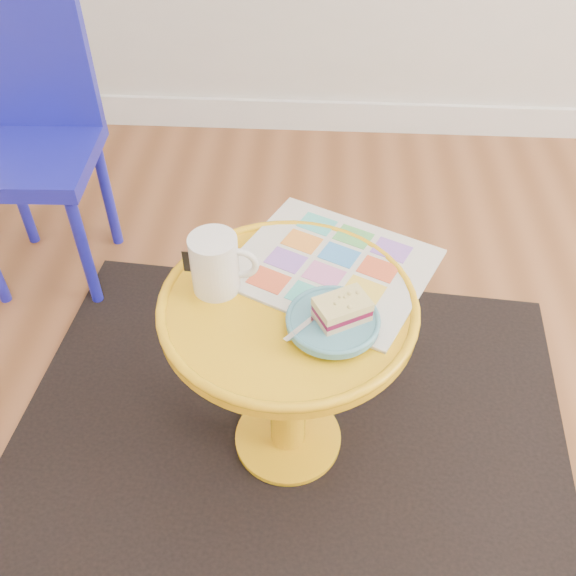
# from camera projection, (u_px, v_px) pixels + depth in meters

# --- Properties ---
(room_walls) EXTENTS (4.00, 4.00, 4.00)m
(room_walls) POSITION_uv_depth(u_px,v_px,m) (180.00, 287.00, 1.81)
(room_walls) COLOR silver
(room_walls) RESTS_ON ground
(rug) EXTENTS (1.39, 1.21, 0.01)m
(rug) POSITION_uv_depth(u_px,v_px,m) (288.00, 440.00, 1.52)
(rug) COLOR black
(rug) RESTS_ON ground
(side_table) EXTENTS (0.49, 0.49, 0.46)m
(side_table) POSITION_uv_depth(u_px,v_px,m) (288.00, 349.00, 1.29)
(side_table) COLOR #EAA913
(side_table) RESTS_ON ground
(chair) EXTENTS (0.35, 0.35, 0.76)m
(chair) POSITION_uv_depth(u_px,v_px,m) (31.00, 131.00, 1.69)
(chair) COLOR #1A1AA9
(chair) RESTS_ON ground
(newspaper) EXTENTS (0.47, 0.44, 0.01)m
(newspaper) POSITION_uv_depth(u_px,v_px,m) (332.00, 266.00, 1.27)
(newspaper) COLOR silver
(newspaper) RESTS_ON side_table
(mug) EXTENTS (0.13, 0.09, 0.12)m
(mug) POSITION_uv_depth(u_px,v_px,m) (216.00, 262.00, 1.19)
(mug) COLOR white
(mug) RESTS_ON side_table
(plate) EXTENTS (0.17, 0.17, 0.02)m
(plate) POSITION_uv_depth(u_px,v_px,m) (333.00, 322.00, 1.14)
(plate) COLOR teal
(plate) RESTS_ON newspaper
(cake_slice) EXTENTS (0.11, 0.10, 0.04)m
(cake_slice) POSITION_uv_depth(u_px,v_px,m) (342.00, 309.00, 1.12)
(cake_slice) COLOR #D3BC8C
(cake_slice) RESTS_ON plate
(fork) EXTENTS (0.10, 0.12, 0.00)m
(fork) POSITION_uv_depth(u_px,v_px,m) (315.00, 317.00, 1.14)
(fork) COLOR silver
(fork) RESTS_ON plate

